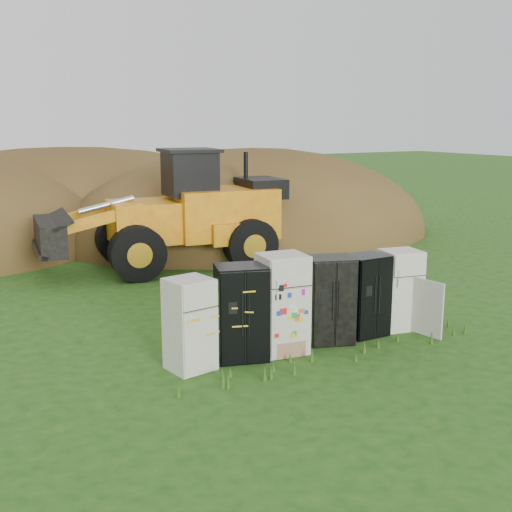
{
  "coord_description": "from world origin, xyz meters",
  "views": [
    {
      "loc": [
        -6.76,
        -9.83,
        4.3
      ],
      "look_at": [
        -0.06,
        2.0,
        1.42
      ],
      "focal_mm": 45.0,
      "sensor_mm": 36.0,
      "label": 1
    }
  ],
  "objects_px": {
    "fridge_dark_mid": "(330,300)",
    "fridge_open_door": "(400,290)",
    "fridge_black_right": "(365,295)",
    "wheel_loader": "(161,210)",
    "fridge_sticker": "(282,304)",
    "fridge_black_side": "(241,312)",
    "fridge_leftmost": "(190,324)"
  },
  "relations": [
    {
      "from": "fridge_dark_mid",
      "to": "fridge_open_door",
      "type": "bearing_deg",
      "value": 18.51
    },
    {
      "from": "fridge_sticker",
      "to": "fridge_black_right",
      "type": "distance_m",
      "value": 1.99
    },
    {
      "from": "fridge_black_right",
      "to": "fridge_open_door",
      "type": "height_order",
      "value": "fridge_open_door"
    },
    {
      "from": "fridge_black_side",
      "to": "fridge_sticker",
      "type": "bearing_deg",
      "value": 12.95
    },
    {
      "from": "fridge_dark_mid",
      "to": "wheel_loader",
      "type": "bearing_deg",
      "value": 113.41
    },
    {
      "from": "wheel_loader",
      "to": "fridge_black_side",
      "type": "bearing_deg",
      "value": -93.5
    },
    {
      "from": "fridge_sticker",
      "to": "fridge_black_side",
      "type": "bearing_deg",
      "value": -176.99
    },
    {
      "from": "fridge_dark_mid",
      "to": "fridge_leftmost",
      "type": "bearing_deg",
      "value": -161.13
    },
    {
      "from": "fridge_black_right",
      "to": "fridge_open_door",
      "type": "relative_size",
      "value": 0.99
    },
    {
      "from": "fridge_leftmost",
      "to": "fridge_black_right",
      "type": "distance_m",
      "value": 3.85
    },
    {
      "from": "fridge_black_right",
      "to": "wheel_loader",
      "type": "relative_size",
      "value": 0.23
    },
    {
      "from": "fridge_leftmost",
      "to": "fridge_black_side",
      "type": "height_order",
      "value": "fridge_black_side"
    },
    {
      "from": "fridge_black_side",
      "to": "wheel_loader",
      "type": "bearing_deg",
      "value": 96.53
    },
    {
      "from": "fridge_black_right",
      "to": "fridge_sticker",
      "type": "bearing_deg",
      "value": -179.72
    },
    {
      "from": "fridge_sticker",
      "to": "wheel_loader",
      "type": "bearing_deg",
      "value": 92.86
    },
    {
      "from": "fridge_black_side",
      "to": "fridge_black_right",
      "type": "bearing_deg",
      "value": 16.32
    },
    {
      "from": "fridge_black_right",
      "to": "fridge_open_door",
      "type": "xyz_separation_m",
      "value": [
        0.9,
        -0.03,
        0.01
      ]
    },
    {
      "from": "fridge_black_side",
      "to": "fridge_open_door",
      "type": "height_order",
      "value": "fridge_black_side"
    },
    {
      "from": "fridge_black_side",
      "to": "fridge_open_door",
      "type": "relative_size",
      "value": 1.05
    },
    {
      "from": "fridge_dark_mid",
      "to": "fridge_open_door",
      "type": "xyz_separation_m",
      "value": [
        1.77,
        -0.03,
        -0.02
      ]
    },
    {
      "from": "fridge_sticker",
      "to": "wheel_loader",
      "type": "relative_size",
      "value": 0.26
    },
    {
      "from": "fridge_leftmost",
      "to": "fridge_black_side",
      "type": "bearing_deg",
      "value": -8.3
    },
    {
      "from": "fridge_black_right",
      "to": "wheel_loader",
      "type": "height_order",
      "value": "wheel_loader"
    },
    {
      "from": "fridge_leftmost",
      "to": "wheel_loader",
      "type": "distance_m",
      "value": 8.01
    },
    {
      "from": "fridge_leftmost",
      "to": "fridge_open_door",
      "type": "bearing_deg",
      "value": -9.89
    },
    {
      "from": "fridge_black_right",
      "to": "fridge_open_door",
      "type": "bearing_deg",
      "value": -2.28
    },
    {
      "from": "fridge_leftmost",
      "to": "fridge_open_door",
      "type": "xyz_separation_m",
      "value": [
        4.76,
        -0.06,
        0.02
      ]
    },
    {
      "from": "fridge_black_right",
      "to": "wheel_loader",
      "type": "bearing_deg",
      "value": 100.17
    },
    {
      "from": "fridge_black_right",
      "to": "fridge_dark_mid",
      "type": "bearing_deg",
      "value": 179.91
    },
    {
      "from": "fridge_black_side",
      "to": "fridge_open_door",
      "type": "bearing_deg",
      "value": 16.04
    },
    {
      "from": "fridge_black_right",
      "to": "wheel_loader",
      "type": "distance_m",
      "value": 7.78
    },
    {
      "from": "fridge_dark_mid",
      "to": "fridge_black_right",
      "type": "bearing_deg",
      "value": 19.62
    }
  ]
}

